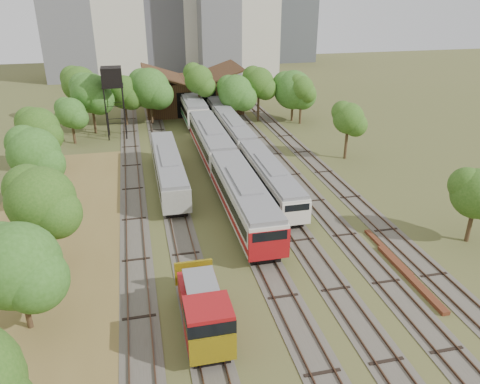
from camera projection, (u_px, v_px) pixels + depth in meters
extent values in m
plane|color=#475123|center=(327.00, 322.00, 30.64)|extent=(240.00, 240.00, 0.00)
cube|color=brown|center=(53.00, 288.00, 34.05)|extent=(14.00, 60.00, 0.04)
cube|color=#4C473D|center=(133.00, 189.00, 50.40)|extent=(2.60, 80.00, 0.06)
cube|color=#472D1E|center=(126.00, 189.00, 50.22)|extent=(0.08, 80.00, 0.14)
cube|color=#472D1E|center=(139.00, 188.00, 50.51)|extent=(0.08, 80.00, 0.14)
cube|color=#4C473D|center=(170.00, 186.00, 51.22)|extent=(2.60, 80.00, 0.06)
cube|color=#472D1E|center=(163.00, 185.00, 51.04)|extent=(0.08, 80.00, 0.14)
cube|color=#472D1E|center=(176.00, 184.00, 51.33)|extent=(0.08, 80.00, 0.14)
cube|color=#4C473D|center=(223.00, 181.00, 52.45)|extent=(2.60, 80.00, 0.06)
cube|color=#472D1E|center=(217.00, 181.00, 52.27)|extent=(0.08, 80.00, 0.14)
cube|color=#472D1E|center=(230.00, 180.00, 52.56)|extent=(0.08, 80.00, 0.14)
cube|color=#4C473D|center=(258.00, 178.00, 53.28)|extent=(2.60, 80.00, 0.06)
cube|color=#472D1E|center=(252.00, 178.00, 53.09)|extent=(0.08, 80.00, 0.14)
cube|color=#472D1E|center=(264.00, 177.00, 53.39)|extent=(0.08, 80.00, 0.14)
cube|color=#4C473D|center=(291.00, 175.00, 54.10)|extent=(2.60, 80.00, 0.06)
cube|color=#472D1E|center=(285.00, 175.00, 53.91)|extent=(0.08, 80.00, 0.14)
cube|color=#472D1E|center=(297.00, 174.00, 54.21)|extent=(0.08, 80.00, 0.14)
cube|color=#4C473D|center=(324.00, 172.00, 54.92)|extent=(2.60, 80.00, 0.06)
cube|color=#472D1E|center=(318.00, 172.00, 54.73)|extent=(0.08, 80.00, 0.14)
cube|color=#472D1E|center=(329.00, 171.00, 55.03)|extent=(0.08, 80.00, 0.14)
cube|color=black|center=(243.00, 216.00, 43.69)|extent=(2.44, 15.64, 0.89)
cube|color=beige|center=(243.00, 198.00, 42.95)|extent=(3.21, 17.00, 2.77)
cube|color=black|center=(243.00, 195.00, 42.81)|extent=(3.27, 15.64, 0.94)
cube|color=slate|center=(244.00, 182.00, 42.30)|extent=(2.95, 16.66, 0.40)
cube|color=maroon|center=(243.00, 206.00, 43.26)|extent=(3.27, 16.66, 0.50)
cube|color=maroon|center=(269.00, 245.00, 35.49)|extent=(3.25, 0.25, 2.49)
cube|color=black|center=(211.00, 155.00, 59.26)|extent=(2.44, 15.64, 0.89)
cube|color=beige|center=(211.00, 141.00, 58.51)|extent=(3.21, 17.00, 2.77)
cube|color=black|center=(211.00, 138.00, 58.38)|extent=(3.27, 15.64, 0.94)
cube|color=slate|center=(211.00, 129.00, 57.86)|extent=(2.95, 16.66, 0.40)
cube|color=maroon|center=(211.00, 147.00, 58.83)|extent=(3.27, 16.66, 0.50)
cube|color=black|center=(269.00, 191.00, 49.14)|extent=(2.02, 15.64, 0.73)
cube|color=beige|center=(269.00, 177.00, 48.52)|extent=(2.66, 17.00, 2.29)
cube|color=black|center=(269.00, 175.00, 48.41)|extent=(2.72, 15.64, 0.78)
cube|color=slate|center=(270.00, 166.00, 47.98)|extent=(2.45, 16.66, 0.33)
cube|color=#175E31|center=(269.00, 183.00, 48.78)|extent=(2.72, 16.66, 0.41)
cube|color=beige|center=(296.00, 214.00, 41.05)|extent=(2.70, 0.25, 2.06)
cube|color=black|center=(234.00, 141.00, 64.70)|extent=(2.02, 15.64, 0.73)
cube|color=beige|center=(234.00, 130.00, 64.08)|extent=(2.66, 17.00, 2.29)
cube|color=black|center=(234.00, 128.00, 63.97)|extent=(2.72, 15.64, 0.78)
cube|color=slate|center=(234.00, 121.00, 63.55)|extent=(2.45, 16.66, 0.33)
cube|color=#175E31|center=(234.00, 135.00, 64.34)|extent=(2.72, 16.66, 0.41)
cube|color=black|center=(212.00, 110.00, 80.26)|extent=(2.02, 15.64, 0.73)
cube|color=beige|center=(212.00, 102.00, 79.65)|extent=(2.66, 17.00, 2.29)
cube|color=black|center=(212.00, 100.00, 79.54)|extent=(2.72, 15.64, 0.78)
cube|color=slate|center=(212.00, 94.00, 79.11)|extent=(2.45, 16.66, 0.33)
cube|color=#175E31|center=(212.00, 105.00, 79.91)|extent=(2.72, 16.66, 0.41)
cube|color=black|center=(192.00, 117.00, 75.71)|extent=(2.43, 14.72, 0.89)
cube|color=beige|center=(192.00, 106.00, 74.97)|extent=(3.21, 16.00, 2.77)
cube|color=black|center=(191.00, 104.00, 74.83)|extent=(3.27, 14.72, 0.94)
cube|color=slate|center=(191.00, 96.00, 74.32)|extent=(2.95, 15.68, 0.40)
cube|color=#175E31|center=(192.00, 111.00, 75.28)|extent=(3.27, 15.68, 0.50)
cube|color=beige|center=(199.00, 120.00, 67.95)|extent=(3.25, 0.25, 2.49)
cube|color=black|center=(203.00, 321.00, 30.09)|extent=(2.19, 7.20, 0.90)
cube|color=maroon|center=(200.00, 298.00, 30.31)|extent=(2.49, 4.40, 1.49)
cube|color=maroon|center=(209.00, 325.00, 27.04)|extent=(2.69, 2.59, 2.69)
cube|color=black|center=(208.00, 316.00, 26.78)|extent=(2.74, 2.64, 0.90)
cube|color=gold|center=(213.00, 350.00, 26.11)|extent=(2.69, 0.20, 1.79)
cube|color=gold|center=(194.00, 272.00, 33.13)|extent=(2.69, 0.20, 1.79)
cube|color=slate|center=(201.00, 284.00, 28.93)|extent=(1.99, 3.60, 0.20)
cube|color=black|center=(169.00, 181.00, 51.42)|extent=(2.07, 16.56, 0.75)
cube|color=gray|center=(168.00, 168.00, 50.79)|extent=(2.73, 18.00, 2.35)
cube|color=black|center=(168.00, 166.00, 50.67)|extent=(2.79, 16.56, 0.80)
cube|color=slate|center=(168.00, 157.00, 50.24)|extent=(2.51, 17.64, 0.34)
cylinder|color=black|center=(106.00, 115.00, 64.67)|extent=(0.18, 0.18, 7.25)
cylinder|color=black|center=(124.00, 114.00, 65.17)|extent=(0.18, 0.18, 7.25)
cylinder|color=black|center=(107.00, 111.00, 66.84)|extent=(0.18, 0.18, 7.25)
cylinder|color=black|center=(124.00, 110.00, 67.35)|extent=(0.18, 0.18, 7.25)
cube|color=black|center=(113.00, 86.00, 64.48)|extent=(2.86, 2.86, 0.20)
cube|color=black|center=(112.00, 76.00, 63.94)|extent=(2.72, 2.72, 2.45)
cube|color=brown|center=(410.00, 277.00, 35.11)|extent=(0.59, 8.90, 0.30)
cube|color=brown|center=(387.00, 251.00, 38.49)|extent=(0.45, 7.23, 0.23)
cube|color=#3B2315|center=(192.00, 94.00, 80.90)|extent=(16.00, 11.00, 5.50)
cube|color=#3B2315|center=(168.00, 76.00, 78.71)|extent=(8.45, 11.55, 2.96)
cube|color=#3B2315|center=(214.00, 74.00, 80.35)|extent=(8.45, 11.55, 2.96)
cube|color=black|center=(197.00, 105.00, 76.28)|extent=(6.40, 0.15, 4.12)
cylinder|color=#382616|center=(26.00, 304.00, 29.43)|extent=(0.36, 0.36, 3.70)
sphere|color=#285216|center=(17.00, 265.00, 28.26)|extent=(5.36, 5.36, 5.36)
cylinder|color=#382616|center=(49.00, 242.00, 35.62)|extent=(0.36, 0.36, 4.55)
sphere|color=#285216|center=(41.00, 200.00, 34.19)|extent=(5.04, 5.04, 5.04)
cylinder|color=#382616|center=(41.00, 191.00, 44.13)|extent=(0.36, 0.36, 4.80)
sphere|color=#285216|center=(34.00, 154.00, 42.62)|extent=(4.75, 4.75, 4.75)
cylinder|color=#382616|center=(43.00, 155.00, 54.53)|extent=(0.36, 0.36, 4.06)
sphere|color=#285216|center=(38.00, 129.00, 53.25)|extent=(4.80, 4.80, 4.80)
cylinder|color=#382616|center=(74.00, 132.00, 64.17)|extent=(0.36, 0.36, 3.39)
sphere|color=#285216|center=(71.00, 113.00, 63.10)|extent=(4.06, 4.06, 4.06)
cylinder|color=#382616|center=(83.00, 108.00, 73.62)|extent=(0.36, 0.36, 4.76)
sphere|color=#285216|center=(80.00, 84.00, 72.12)|extent=(5.43, 5.43, 5.43)
cylinder|color=#382616|center=(94.00, 118.00, 68.38)|extent=(0.36, 0.36, 4.65)
sphere|color=#285216|center=(91.00, 93.00, 66.91)|extent=(5.70, 5.70, 5.70)
cylinder|color=#382616|center=(126.00, 112.00, 72.31)|extent=(0.36, 0.36, 4.08)
sphere|color=#285216|center=(124.00, 92.00, 71.02)|extent=(5.00, 5.00, 5.00)
cylinder|color=#382616|center=(151.00, 110.00, 73.03)|extent=(0.36, 0.36, 4.37)
sphere|color=#285216|center=(150.00, 88.00, 71.65)|extent=(6.17, 6.17, 6.17)
cylinder|color=#382616|center=(200.00, 106.00, 73.26)|extent=(0.36, 0.36, 5.38)
sphere|color=#285216|center=(199.00, 79.00, 71.56)|extent=(4.36, 4.36, 4.36)
cylinder|color=#382616|center=(236.00, 112.00, 73.11)|extent=(0.36, 0.36, 3.88)
sphere|color=#285216|center=(236.00, 93.00, 71.89)|extent=(5.42, 5.42, 5.42)
cylinder|color=#382616|center=(258.00, 106.00, 74.46)|extent=(0.36, 0.36, 4.83)
sphere|color=#285216|center=(259.00, 82.00, 72.94)|extent=(4.70, 4.70, 4.70)
cylinder|color=#382616|center=(292.00, 109.00, 74.76)|extent=(0.36, 0.36, 3.91)
sphere|color=#285216|center=(293.00, 90.00, 73.53)|extent=(6.06, 6.06, 6.06)
cylinder|color=#382616|center=(470.00, 223.00, 39.60)|extent=(0.36, 0.36, 3.51)
sphere|color=#285216|center=(477.00, 194.00, 38.49)|extent=(4.21, 4.21, 4.21)
cylinder|color=#382616|center=(346.00, 143.00, 58.46)|extent=(0.36, 0.36, 4.09)
sphere|color=#285216|center=(348.00, 118.00, 57.17)|extent=(3.83, 3.83, 3.83)
cylinder|color=#382616|center=(300.00, 110.00, 73.15)|extent=(0.36, 0.36, 4.39)
sphere|color=#285216|center=(302.00, 88.00, 71.76)|extent=(3.75, 3.75, 3.75)
cube|color=#474B4F|center=(291.00, 8.00, 129.74)|extent=(12.00, 12.00, 28.00)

